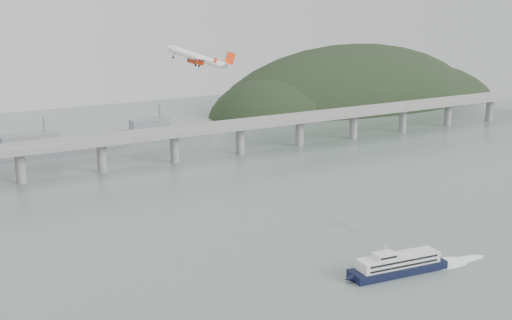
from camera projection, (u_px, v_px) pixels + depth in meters
ground at (322, 273)px, 282.25m from camera, size 900.00×900.00×0.00m
bridge at (144, 140)px, 445.62m from camera, size 800.00×22.00×23.90m
headland at (363, 121)px, 703.34m from camera, size 365.00×155.00×156.00m
ferry at (398, 265)px, 281.31m from camera, size 71.10×16.96×13.41m
airliner at (199, 58)px, 323.42m from camera, size 36.16×32.93×14.91m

